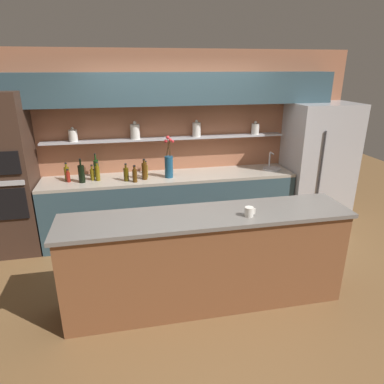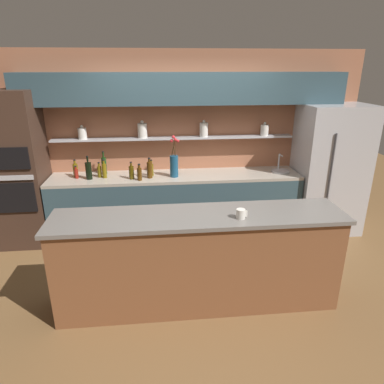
% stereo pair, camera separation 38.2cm
% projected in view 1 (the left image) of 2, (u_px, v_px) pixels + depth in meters
% --- Properties ---
extents(ground_plane, '(12.00, 12.00, 0.00)m').
position_uv_depth(ground_plane, '(198.00, 280.00, 4.03)').
color(ground_plane, brown).
extents(back_wall_unit, '(5.20, 0.44, 2.60)m').
position_uv_depth(back_wall_unit, '(175.00, 127.00, 4.90)').
color(back_wall_unit, '#A86647').
rests_on(back_wall_unit, ground_plane).
extents(back_counter_unit, '(3.53, 0.62, 0.92)m').
position_uv_depth(back_counter_unit, '(171.00, 206.00, 4.99)').
color(back_counter_unit, '#334C56').
rests_on(back_counter_unit, ground_plane).
extents(island_counter, '(2.88, 0.61, 1.02)m').
position_uv_depth(island_counter, '(206.00, 260.00, 3.50)').
color(island_counter, brown).
rests_on(island_counter, ground_plane).
extents(refrigerator, '(0.94, 0.73, 1.88)m').
position_uv_depth(refrigerator, '(317.00, 166.00, 5.21)').
color(refrigerator, '#B7B7BC').
rests_on(refrigerator, ground_plane).
extents(oven_tower, '(0.68, 0.64, 2.10)m').
position_uv_depth(oven_tower, '(6.00, 176.00, 4.38)').
color(oven_tower, '#3D281E').
rests_on(oven_tower, ground_plane).
extents(flower_vase, '(0.13, 0.14, 0.57)m').
position_uv_depth(flower_vase, '(169.00, 165.00, 4.70)').
color(flower_vase, navy).
rests_on(flower_vase, back_counter_unit).
extents(sink_fixture, '(0.26, 0.26, 0.25)m').
position_uv_depth(sink_fixture, '(271.00, 168.00, 5.12)').
color(sink_fixture, '#B7B7BC').
rests_on(sink_fixture, back_counter_unit).
extents(bottle_wine_0, '(0.08, 0.08, 0.33)m').
position_uv_depth(bottle_wine_0, '(81.00, 174.00, 4.51)').
color(bottle_wine_0, black).
rests_on(bottle_wine_0, back_counter_unit).
extents(bottle_sauce_1, '(0.05, 0.05, 0.18)m').
position_uv_depth(bottle_sauce_1, '(68.00, 177.00, 4.54)').
color(bottle_sauce_1, maroon).
rests_on(bottle_sauce_1, back_counter_unit).
extents(bottle_oil_2, '(0.06, 0.06, 0.26)m').
position_uv_depth(bottle_oil_2, '(98.00, 173.00, 4.59)').
color(bottle_oil_2, brown).
rests_on(bottle_oil_2, back_counter_unit).
extents(bottle_oil_3, '(0.06, 0.06, 0.21)m').
position_uv_depth(bottle_oil_3, '(92.00, 174.00, 4.61)').
color(bottle_oil_3, brown).
rests_on(bottle_oil_3, back_counter_unit).
extents(bottle_wine_4, '(0.07, 0.07, 0.33)m').
position_uv_depth(bottle_wine_4, '(96.00, 168.00, 4.74)').
color(bottle_wine_4, '#193814').
rests_on(bottle_wine_4, back_counter_unit).
extents(bottle_spirit_5, '(0.06, 0.06, 0.23)m').
position_uv_depth(bottle_spirit_5, '(135.00, 175.00, 4.53)').
color(bottle_spirit_5, '#4C2D0C').
rests_on(bottle_spirit_5, back_counter_unit).
extents(bottle_oil_6, '(0.07, 0.07, 0.24)m').
position_uv_depth(bottle_oil_6, '(126.00, 174.00, 4.58)').
color(bottle_oil_6, '#47380A').
rests_on(bottle_oil_6, back_counter_unit).
extents(bottle_oil_7, '(0.07, 0.07, 0.25)m').
position_uv_depth(bottle_oil_7, '(67.00, 173.00, 4.60)').
color(bottle_oil_7, brown).
rests_on(bottle_oil_7, back_counter_unit).
extents(bottle_oil_8, '(0.05, 0.05, 0.24)m').
position_uv_depth(bottle_oil_8, '(146.00, 171.00, 4.73)').
color(bottle_oil_8, brown).
rests_on(bottle_oil_8, back_counter_unit).
extents(bottle_spirit_9, '(0.07, 0.07, 0.28)m').
position_uv_depth(bottle_spirit_9, '(144.00, 171.00, 4.63)').
color(bottle_spirit_9, '#4C2D0C').
rests_on(bottle_spirit_9, back_counter_unit).
extents(coffee_mug, '(0.11, 0.09, 0.09)m').
position_uv_depth(coffee_mug, '(249.00, 212.00, 3.27)').
color(coffee_mug, silver).
rests_on(coffee_mug, island_counter).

